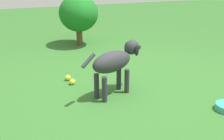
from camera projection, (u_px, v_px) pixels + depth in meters
name	position (u px, v px, depth m)	size (l,w,h in m)	color
ground	(129.00, 89.00, 3.01)	(14.00, 14.00, 0.00)	#2D6026
dog	(115.00, 62.00, 2.78)	(0.38, 0.76, 0.54)	#2D2D33
tennis_ball_0	(72.00, 82.00, 3.12)	(0.07, 0.07, 0.07)	#D1D935
tennis_ball_2	(68.00, 78.00, 3.24)	(0.07, 0.07, 0.07)	#CDD339
shrub_near	(78.00, 13.00, 4.54)	(0.71, 0.64, 0.84)	brown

